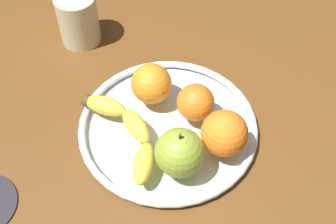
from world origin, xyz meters
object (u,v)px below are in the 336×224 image
fruit_bowl (168,127)px  orange_front_left (224,133)px  banana (126,130)px  orange_center (195,102)px  ambient_mug (78,18)px  apple (180,153)px  orange_back_left (151,84)px

fruit_bowl → orange_front_left: bearing=-135.9°
banana → orange_front_left: (-6.57, -13.55, 2.06)cm
fruit_bowl → orange_center: (0.51, -4.74, 3.91)cm
fruit_bowl → ambient_mug: size_ratio=2.54×
fruit_bowl → apple: size_ratio=3.58×
apple → ambient_mug: 35.47cm
banana → orange_center: bearing=-99.9°
orange_front_left → ambient_mug: ambient_mug is taller
orange_back_left → orange_front_left: (-13.02, -7.51, 0.22)cm
orange_center → fruit_bowl: bearing=96.2°
banana → orange_front_left: 15.20cm
banana → orange_back_left: size_ratio=2.94×
fruit_bowl → orange_back_left: 7.56cm
orange_center → orange_front_left: size_ratio=0.85×
orange_front_left → apple: bearing=99.7°
ambient_mug → orange_center: bearing=-151.5°
banana → orange_front_left: orange_front_left is taller
apple → orange_front_left: 7.56cm
orange_center → ambient_mug: (25.84, 14.02, 0.11)cm
banana → ambient_mug: size_ratio=1.72×
fruit_bowl → apple: (-8.10, 0.83, 4.56)cm
fruit_bowl → banana: bearing=92.1°
fruit_bowl → orange_front_left: orange_front_left is taller
orange_center → banana: bearing=93.7°
orange_back_left → orange_front_left: size_ratio=0.94×
apple → ambient_mug: (34.45, 8.45, -0.54)cm
banana → ambient_mug: bearing=-8.6°
banana → apple: 10.17cm
banana → orange_center: (0.76, -11.66, 1.52)cm
fruit_bowl → orange_front_left: 10.50cm
fruit_bowl → banana: banana is taller
banana → apple: bearing=-155.8°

